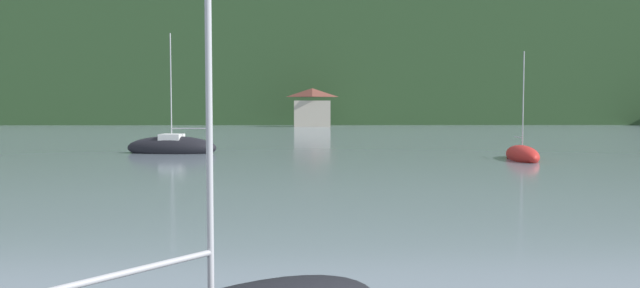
% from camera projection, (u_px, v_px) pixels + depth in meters
% --- Properties ---
extents(wooded_hillside, '(352.00, 59.65, 46.58)m').
position_uv_depth(wooded_hillside, '(385.00, 76.00, 128.60)').
color(wooded_hillside, '#2D4C28').
rests_on(wooded_hillside, ground_plane).
extents(shore_building_west, '(5.21, 3.61, 5.32)m').
position_uv_depth(shore_building_west, '(312.00, 108.00, 88.32)').
color(shore_building_west, '#BCB29E').
rests_on(shore_building_west, ground_plane).
extents(sailboat_far_3, '(1.82, 4.77, 6.19)m').
position_uv_depth(sailboat_far_3, '(522.00, 155.00, 34.72)').
color(sailboat_far_3, red).
rests_on(sailboat_far_3, ground_plane).
extents(sailboat_far_5, '(5.77, 2.42, 7.80)m').
position_uv_depth(sailboat_far_5, '(172.00, 147.00, 39.58)').
color(sailboat_far_5, black).
rests_on(sailboat_far_5, ground_plane).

